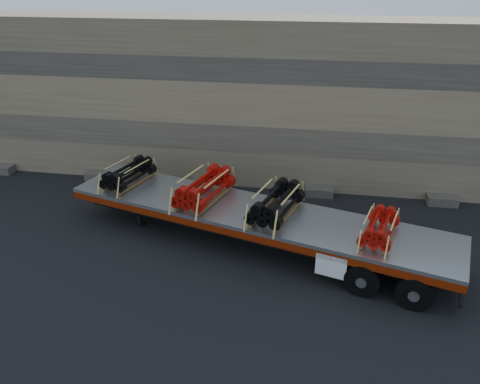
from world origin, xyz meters
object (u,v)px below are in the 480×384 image
Objects in this scene: bundle_midfront at (204,188)px; trailer at (252,228)px; bundle_front at (129,174)px; bundle_midrear at (276,204)px; bundle_rear at (380,228)px.

trailer is at bearing 0.00° from bundle_midfront.
bundle_midfront is at bearing 180.00° from trailer.
bundle_front is 0.89× the size of bundle_midrear.
trailer is 5.41× the size of bundle_midfront.
bundle_front reaches higher than trailer.
trailer is 5.27m from bundle_front.
bundle_midrear is (0.81, -0.23, 1.11)m from trailer.
trailer is 7.18× the size of bundle_rear.
bundle_rear is (9.00, -2.55, -0.04)m from bundle_front.
bundle_front is 1.13× the size of bundle_rear.
bundle_midfront reaches higher than trailer.
bundle_midrear is at bearing 180.00° from bundle_rear.
bundle_midfront reaches higher than bundle_midrear.
bundle_rear is (3.23, -0.92, -0.09)m from bundle_midrear.
bundle_front is at bearing -180.00° from trailer.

